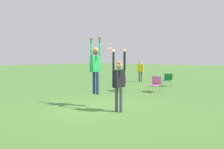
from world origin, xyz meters
TOP-DOWN VIEW (x-y plane):
  - ground_plane at (0.00, 0.00)m, footprint 120.00×120.00m
  - person_jumping at (-0.26, 0.17)m, footprint 0.59×0.45m
  - person_defending at (0.99, 0.12)m, footprint 0.62×0.48m
  - frisbee at (0.48, 0.19)m, footprint 0.22×0.22m
  - camping_chair_0 at (-0.50, 5.11)m, footprint 0.63×0.67m
  - camping_chair_1 at (-2.22, 4.06)m, footprint 0.65×0.70m
  - camping_chair_2 at (-4.49, 6.95)m, footprint 0.70×0.75m
  - camping_chair_3 at (-1.28, 8.00)m, footprint 0.76×0.83m
  - person_spectator_near at (-4.32, 9.13)m, footprint 0.62×0.39m

SIDE VIEW (x-z plane):
  - ground_plane at x=0.00m, z-range 0.00..0.00m
  - camping_chair_2 at x=-4.49m, z-range 0.05..0.90m
  - camping_chair_3 at x=-1.28m, z-range 0.06..0.93m
  - camping_chair_0 at x=-0.50m, z-range 0.06..0.98m
  - camping_chair_1 at x=-2.22m, z-range 0.07..0.96m
  - person_spectator_near at x=-4.32m, z-range 0.19..1.94m
  - person_defending at x=0.99m, z-range 0.08..2.32m
  - person_jumping at x=-0.26m, z-range 0.58..2.83m
  - frisbee at x=0.48m, z-range 2.25..2.32m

